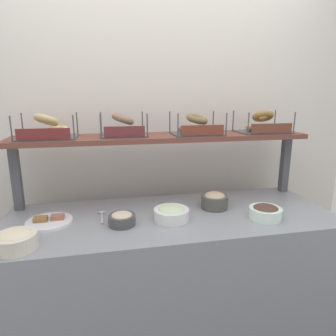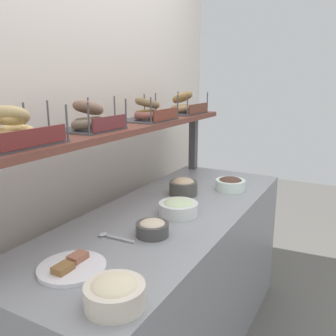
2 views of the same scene
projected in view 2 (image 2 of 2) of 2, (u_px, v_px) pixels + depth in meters
name	position (u px, v px, depth m)	size (l,w,h in m)	color
back_wall	(82.00, 136.00, 2.02)	(3.08, 0.06, 2.40)	silver
deli_counter	(168.00, 285.00, 1.95)	(1.88, 0.70, 0.85)	gray
shelf_riser_right	(193.00, 142.00, 2.68)	(0.05, 0.05, 0.40)	#4C4C51
upper_shelf	(123.00, 127.00, 1.88)	(1.84, 0.32, 0.03)	brown
bowl_potato_salad	(115.00, 293.00, 1.07)	(0.19, 0.19, 0.09)	beige
bowl_chocolate_spread	(230.00, 184.00, 2.20)	(0.18, 0.18, 0.08)	white
bowl_scallion_spread	(178.00, 207.00, 1.80)	(0.20, 0.20, 0.08)	white
bowl_tuna_salad	(152.00, 228.00, 1.56)	(0.14, 0.14, 0.07)	#484645
bowl_hummus	(183.00, 186.00, 2.10)	(0.16, 0.16, 0.10)	#4D4C44
serving_plate_white	(72.00, 267.00, 1.29)	(0.24, 0.24, 0.04)	white
serving_spoon_near_plate	(110.00, 236.00, 1.54)	(0.04, 0.18, 0.01)	#B7B7BC
bagel_basket_plain	(11.00, 133.00, 1.27)	(0.33, 0.26, 0.15)	#4C4C51
bagel_basket_poppy	(89.00, 120.00, 1.66)	(0.28, 0.24, 0.15)	#4C4C51
bagel_basket_cinnamon_raisin	(148.00, 113.00, 2.04)	(0.31, 0.26, 0.14)	#4C4C51
bagel_basket_everything	(183.00, 106.00, 2.43)	(0.33, 0.26, 0.16)	#4C4C51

